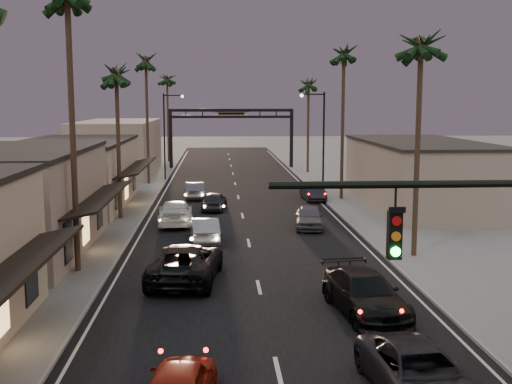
{
  "coord_description": "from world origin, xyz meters",
  "views": [
    {
      "loc": [
        -1.84,
        -8.71,
        8.29
      ],
      "look_at": [
        0.65,
        31.67,
        2.5
      ],
      "focal_mm": 45.0,
      "sensor_mm": 36.0,
      "label": 1
    }
  ],
  "objects": [
    {
      "name": "storefront_dist",
      "position": [
        -13.0,
        65.0,
        3.0
      ],
      "size": [
        8.0,
        20.0,
        6.0
      ],
      "primitive_type": "cube",
      "color": "#A09080",
      "rests_on": "ground"
    },
    {
      "name": "palm_ra",
      "position": [
        8.6,
        24.0,
        11.44
      ],
      "size": [
        3.2,
        3.2,
        13.2
      ],
      "color": "#38281C",
      "rests_on": "ground"
    },
    {
      "name": "palm_ld",
      "position": [
        -8.6,
        55.0,
        12.42
      ],
      "size": [
        3.2,
        3.2,
        14.2
      ],
      "color": "#38281C",
      "rests_on": "ground"
    },
    {
      "name": "sidewalk_right",
      "position": [
        9.5,
        52.0,
        0.06
      ],
      "size": [
        5.0,
        92.0,
        0.12
      ],
      "primitive_type": "cube",
      "color": "slate",
      "rests_on": "ground"
    },
    {
      "name": "storefront_mid",
      "position": [
        -13.0,
        26.0,
        2.75
      ],
      "size": [
        8.0,
        14.0,
        5.5
      ],
      "primitive_type": "cube",
      "color": "#A09080",
      "rests_on": "ground"
    },
    {
      "name": "palm_lc",
      "position": [
        -8.6,
        36.0,
        10.47
      ],
      "size": [
        3.2,
        3.2,
        12.2
      ],
      "color": "#38281C",
      "rests_on": "ground"
    },
    {
      "name": "oncoming_dgrey",
      "position": [
        -2.05,
        39.49,
        0.72
      ],
      "size": [
        2.16,
        4.37,
        1.43
      ],
      "primitive_type": "imported",
      "rotation": [
        0.0,
        0.0,
        3.03
      ],
      "color": "black",
      "rests_on": "ground"
    },
    {
      "name": "curbside_black",
      "position": [
        3.91,
        15.18,
        0.81
      ],
      "size": [
        3.0,
        5.86,
        1.63
      ],
      "primitive_type": "imported",
      "rotation": [
        0.0,
        0.0,
        0.13
      ],
      "color": "black",
      "rests_on": "ground"
    },
    {
      "name": "palm_rb",
      "position": [
        8.6,
        44.0,
        12.42
      ],
      "size": [
        3.2,
        3.2,
        14.2
      ],
      "color": "#38281C",
      "rests_on": "ground"
    },
    {
      "name": "road",
      "position": [
        0.0,
        45.0,
        0.0
      ],
      "size": [
        14.0,
        120.0,
        0.02
      ],
      "primitive_type": "cube",
      "color": "black",
      "rests_on": "ground"
    },
    {
      "name": "streetlight_right",
      "position": [
        6.92,
        45.0,
        5.33
      ],
      "size": [
        2.13,
        0.3,
        9.0
      ],
      "color": "black",
      "rests_on": "ground"
    },
    {
      "name": "oncoming_pickup",
      "position": [
        -3.29,
        20.24,
        0.88
      ],
      "size": [
        3.65,
        6.62,
        1.76
      ],
      "primitive_type": "imported",
      "rotation": [
        0.0,
        0.0,
        3.02
      ],
      "color": "black",
      "rests_on": "ground"
    },
    {
      "name": "palm_rc",
      "position": [
        8.6,
        64.0,
        10.47
      ],
      "size": [
        3.2,
        3.2,
        12.2
      ],
      "color": "#38281C",
      "rests_on": "ground"
    },
    {
      "name": "oncoming_grey_far",
      "position": [
        -3.71,
        45.43,
        0.71
      ],
      "size": [
        1.74,
        4.38,
        1.42
      ],
      "primitive_type": "imported",
      "rotation": [
        0.0,
        0.0,
        3.2
      ],
      "color": "#515156",
      "rests_on": "ground"
    },
    {
      "name": "curbside_near",
      "position": [
        3.78,
        8.02,
        0.73
      ],
      "size": [
        2.88,
        5.44,
        1.46
      ],
      "primitive_type": "imported",
      "rotation": [
        0.0,
        0.0,
        0.09
      ],
      "color": "black",
      "rests_on": "ground"
    },
    {
      "name": "sidewalk_left",
      "position": [
        -9.5,
        52.0,
        0.06
      ],
      "size": [
        5.0,
        92.0,
        0.12
      ],
      "primitive_type": "cube",
      "color": "slate",
      "rests_on": "ground"
    },
    {
      "name": "oncoming_silver",
      "position": [
        -2.57,
        28.49,
        0.72
      ],
      "size": [
        1.87,
        4.5,
        1.45
      ],
      "primitive_type": "imported",
      "rotation": [
        0.0,
        0.0,
        3.22
      ],
      "color": "#959499",
      "rests_on": "ground"
    },
    {
      "name": "arch",
      "position": [
        0.0,
        70.0,
        5.53
      ],
      "size": [
        15.2,
        0.4,
        7.27
      ],
      "color": "black",
      "rests_on": "ground"
    },
    {
      "name": "curbside_grey",
      "position": [
        4.18,
        32.18,
        0.74
      ],
      "size": [
        2.27,
        4.54,
        1.49
      ],
      "primitive_type": "imported",
      "rotation": [
        0.0,
        0.0,
        -0.12
      ],
      "color": "#555459",
      "rests_on": "ground"
    },
    {
      "name": "building_right",
      "position": [
        14.0,
        40.0,
        2.5
      ],
      "size": [
        8.0,
        18.0,
        5.0
      ],
      "primitive_type": "cube",
      "color": "#A09080",
      "rests_on": "ground"
    },
    {
      "name": "palm_far",
      "position": [
        -8.3,
        78.0,
        11.44
      ],
      "size": [
        3.2,
        3.2,
        13.2
      ],
      "color": "#38281C",
      "rests_on": "ground"
    },
    {
      "name": "streetlight_left",
      "position": [
        -6.92,
        58.0,
        5.33
      ],
      "size": [
        2.13,
        0.3,
        9.0
      ],
      "color": "black",
      "rests_on": "ground"
    },
    {
      "name": "storefront_far",
      "position": [
        -13.0,
        42.0,
        2.5
      ],
      "size": [
        8.0,
        16.0,
        5.0
      ],
      "primitive_type": "cube",
      "color": "#C4B495",
      "rests_on": "ground"
    },
    {
      "name": "curbside_far",
      "position": [
        6.2,
        44.07,
        0.73
      ],
      "size": [
        1.74,
        4.49,
        1.46
      ],
      "primitive_type": "imported",
      "rotation": [
        0.0,
        0.0,
        0.05
      ],
      "color": "black",
      "rests_on": "ground"
    },
    {
      "name": "ground",
      "position": [
        0.0,
        40.0,
        0.0
      ],
      "size": [
        200.0,
        200.0,
        0.0
      ],
      "primitive_type": "plane",
      "color": "slate",
      "rests_on": "ground"
    },
    {
      "name": "oncoming_white",
      "position": [
        -4.65,
        33.99,
        0.81
      ],
      "size": [
        2.57,
        5.71,
        1.63
      ],
      "primitive_type": "imported",
      "rotation": [
        0.0,
        0.0,
        3.19
      ],
      "color": "silver",
      "rests_on": "ground"
    }
  ]
}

